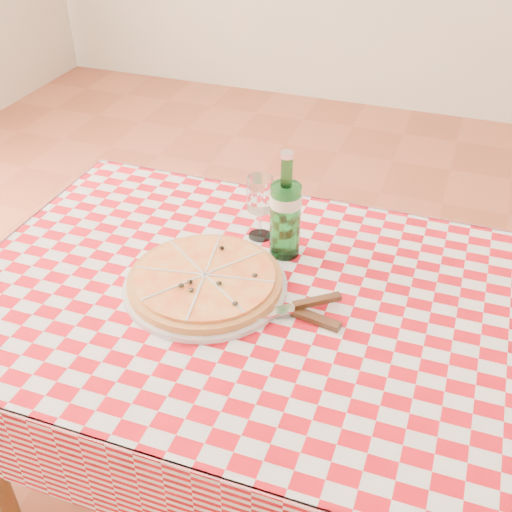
% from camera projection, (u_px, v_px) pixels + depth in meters
% --- Properties ---
extents(dining_table, '(1.20, 0.80, 0.75)m').
position_uv_depth(dining_table, '(255.00, 330.00, 1.44)').
color(dining_table, brown).
rests_on(dining_table, ground).
extents(tablecloth, '(1.30, 0.90, 0.01)m').
position_uv_depth(tablecloth, '(255.00, 297.00, 1.39)').
color(tablecloth, '#9F0913').
rests_on(tablecloth, dining_table).
extents(pizza_plate, '(0.41, 0.41, 0.05)m').
position_uv_depth(pizza_plate, '(205.00, 280.00, 1.39)').
color(pizza_plate, '#D58D47').
rests_on(pizza_plate, tablecloth).
extents(water_bottle, '(0.07, 0.07, 0.26)m').
position_uv_depth(water_bottle, '(286.00, 205.00, 1.44)').
color(water_bottle, '#186124').
rests_on(water_bottle, tablecloth).
extents(wine_glass, '(0.07, 0.07, 0.16)m').
position_uv_depth(wine_glass, '(260.00, 208.00, 1.53)').
color(wine_glass, white).
rests_on(wine_glass, tablecloth).
extents(cutlery, '(0.32, 0.29, 0.03)m').
position_uv_depth(cutlery, '(293.00, 308.00, 1.33)').
color(cutlery, silver).
rests_on(cutlery, tablecloth).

